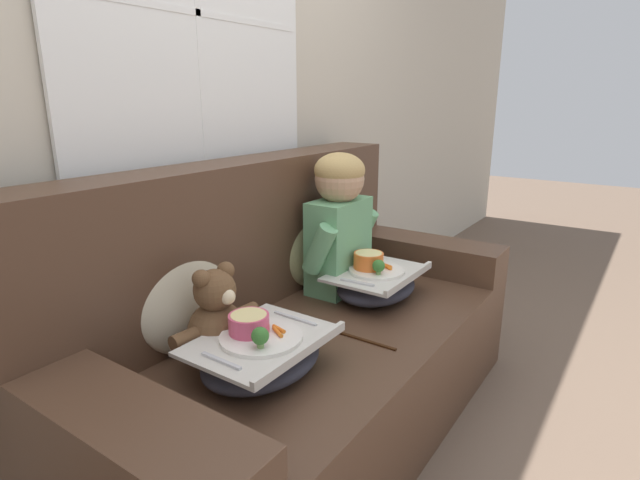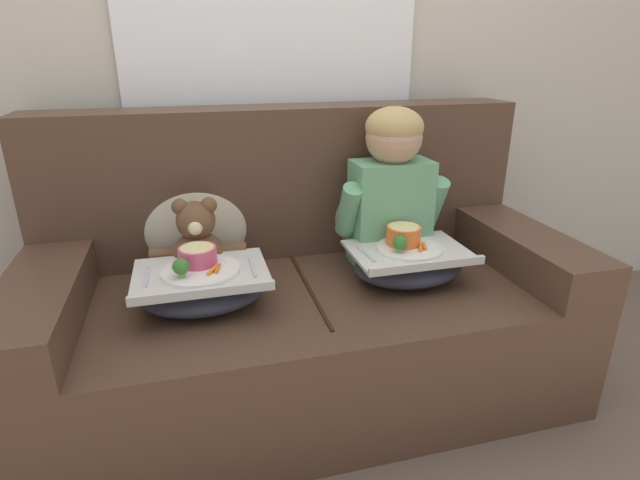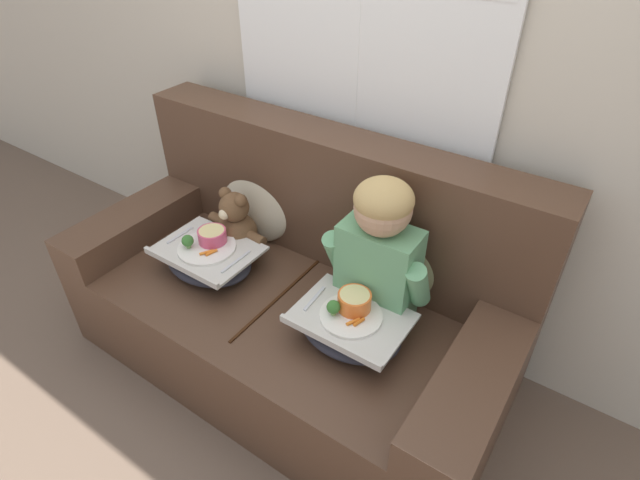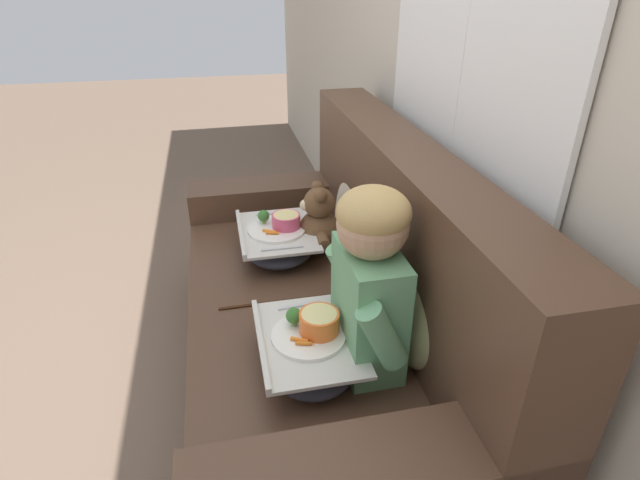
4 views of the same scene
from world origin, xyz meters
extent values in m
plane|color=brown|center=(0.00, 0.00, 0.00)|extent=(14.00, 14.00, 0.00)
cube|color=beige|center=(0.00, 0.55, 1.30)|extent=(8.00, 0.05, 2.60)
cube|color=#4C3323|center=(0.00, 0.00, 0.22)|extent=(1.88, 0.91, 0.44)
cube|color=#4C3323|center=(0.00, 0.35, 0.73)|extent=(1.88, 0.22, 0.58)
cube|color=#4C3323|center=(-0.83, 0.00, 0.51)|extent=(0.22, 0.91, 0.15)
cube|color=#4C3323|center=(0.83, 0.00, 0.51)|extent=(0.22, 0.91, 0.15)
cube|color=#32190A|center=(0.00, -0.02, 0.44)|extent=(0.01, 0.65, 0.01)
ellipsoid|color=#898456|center=(0.36, 0.27, 0.63)|extent=(0.40, 0.19, 0.41)
ellipsoid|color=#C1B293|center=(-0.36, 0.27, 0.63)|extent=(0.41, 0.20, 0.43)
cube|color=#66A370|center=(0.36, 0.11, 0.64)|extent=(0.30, 0.16, 0.40)
sphere|color=tan|center=(0.36, 0.11, 0.92)|extent=(0.21, 0.21, 0.21)
ellipsoid|color=tan|center=(0.36, 0.11, 0.96)|extent=(0.21, 0.21, 0.14)
cylinder|color=#66A370|center=(0.19, 0.09, 0.67)|extent=(0.08, 0.16, 0.22)
cylinder|color=#66A370|center=(0.53, 0.09, 0.67)|extent=(0.08, 0.16, 0.22)
sphere|color=brown|center=(-0.36, 0.11, 0.53)|extent=(0.19, 0.19, 0.19)
sphere|color=brown|center=(-0.36, 0.11, 0.67)|extent=(0.13, 0.13, 0.13)
sphere|color=brown|center=(-0.41, 0.11, 0.72)|extent=(0.06, 0.06, 0.06)
sphere|color=brown|center=(-0.31, 0.11, 0.72)|extent=(0.06, 0.06, 0.06)
sphere|color=beige|center=(-0.36, 0.05, 0.66)|extent=(0.05, 0.05, 0.05)
sphere|color=black|center=(-0.36, 0.04, 0.66)|extent=(0.02, 0.02, 0.02)
cylinder|color=brown|center=(-0.48, 0.12, 0.55)|extent=(0.10, 0.06, 0.05)
cylinder|color=brown|center=(-0.24, 0.10, 0.55)|extent=(0.10, 0.06, 0.05)
cylinder|color=brown|center=(-0.41, 0.02, 0.46)|extent=(0.05, 0.09, 0.05)
cylinder|color=brown|center=(-0.32, 0.01, 0.46)|extent=(0.05, 0.09, 0.05)
ellipsoid|color=#2D2D38|center=(0.36, -0.08, 0.49)|extent=(0.40, 0.30, 0.10)
cube|color=beige|center=(0.36, -0.08, 0.55)|extent=(0.41, 0.31, 0.01)
cube|color=beige|center=(0.36, -0.22, 0.56)|extent=(0.41, 0.02, 0.02)
cylinder|color=white|center=(0.36, -0.08, 0.56)|extent=(0.23, 0.23, 0.01)
cylinder|color=orange|center=(0.35, -0.04, 0.60)|extent=(0.12, 0.12, 0.06)
cylinder|color=#E5D189|center=(0.35, -0.04, 0.63)|extent=(0.11, 0.11, 0.01)
sphere|color=#38702D|center=(0.31, -0.11, 0.60)|extent=(0.05, 0.05, 0.05)
cylinder|color=#7A9E56|center=(0.31, -0.11, 0.58)|extent=(0.02, 0.02, 0.02)
cylinder|color=orange|center=(0.39, -0.11, 0.57)|extent=(0.03, 0.05, 0.01)
cylinder|color=orange|center=(0.41, -0.10, 0.57)|extent=(0.02, 0.05, 0.01)
cube|color=silver|center=(0.20, -0.08, 0.56)|extent=(0.02, 0.14, 0.01)
ellipsoid|color=#2D2D38|center=(-0.36, -0.08, 0.49)|extent=(0.40, 0.31, 0.10)
cube|color=beige|center=(-0.36, -0.08, 0.55)|extent=(0.42, 0.32, 0.01)
cube|color=beige|center=(-0.36, -0.23, 0.56)|extent=(0.42, 0.02, 0.02)
cylinder|color=white|center=(-0.36, -0.08, 0.56)|extent=(0.25, 0.25, 0.01)
cylinder|color=#D64C70|center=(-0.36, -0.03, 0.60)|extent=(0.12, 0.12, 0.06)
cylinder|color=#E5D189|center=(-0.36, -0.03, 0.62)|extent=(0.11, 0.11, 0.01)
sphere|color=#38702D|center=(-0.42, -0.12, 0.60)|extent=(0.05, 0.05, 0.05)
cylinder|color=#7A9E56|center=(-0.42, -0.12, 0.58)|extent=(0.02, 0.02, 0.02)
cylinder|color=orange|center=(-0.33, -0.11, 0.57)|extent=(0.04, 0.06, 0.01)
cylinder|color=orange|center=(-0.31, -0.10, 0.57)|extent=(0.02, 0.05, 0.01)
cube|color=silver|center=(-0.52, -0.08, 0.56)|extent=(0.01, 0.14, 0.01)
cube|color=silver|center=(-0.19, -0.08, 0.56)|extent=(0.01, 0.17, 0.01)
camera|label=1|loc=(-1.36, -0.98, 1.24)|focal=28.00mm
camera|label=2|loc=(-0.37, -1.57, 1.22)|focal=28.00mm
camera|label=3|loc=(0.99, -1.20, 1.85)|focal=28.00mm
camera|label=4|loc=(1.53, -0.29, 1.55)|focal=28.00mm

